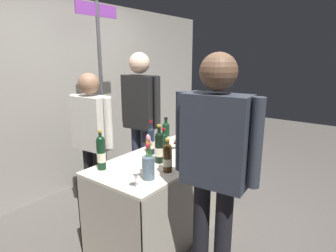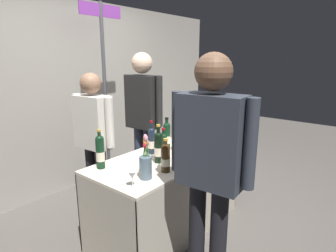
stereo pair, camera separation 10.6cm
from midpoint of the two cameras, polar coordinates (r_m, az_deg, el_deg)
name	(u,v)px [view 1 (the left image)]	position (r m, az deg, el deg)	size (l,w,h in m)	color
ground_plane	(168,226)	(3.12, -1.04, -19.73)	(12.00, 12.00, 0.00)	#514C47
back_partition	(64,97)	(3.89, -21.02, 5.46)	(5.95, 0.12, 2.44)	#9E998E
tasting_table	(168,179)	(2.86, -1.08, -10.67)	(1.60, 0.74, 0.79)	beige
featured_wine_bottle	(166,135)	(2.91, -1.47, -1.92)	(0.08, 0.08, 0.34)	black
display_bottle_0	(101,152)	(2.48, -14.64, -5.20)	(0.08, 0.08, 0.35)	black
display_bottle_1	(159,147)	(2.55, -2.99, -4.24)	(0.08, 0.08, 0.36)	black
display_bottle_2	(205,136)	(2.91, 6.47, -2.00)	(0.08, 0.08, 0.35)	#192333
display_bottle_3	(151,140)	(2.78, -4.52, -2.96)	(0.07, 0.07, 0.34)	#192333
display_bottle_4	(164,146)	(2.65, -2.01, -4.01)	(0.07, 0.07, 0.30)	black
display_bottle_5	(188,131)	(3.18, 3.08, -0.95)	(0.08, 0.08, 0.32)	#192333
display_bottle_6	(167,157)	(2.36, -1.41, -6.38)	(0.08, 0.08, 0.29)	#38230F
display_bottle_7	(196,139)	(2.84, 4.70, -2.64)	(0.07, 0.07, 0.34)	#192333
wine_glass_near_vendor	(136,176)	(2.11, -8.02, -10.09)	(0.07, 0.07, 0.13)	silver
wine_glass_mid	(176,142)	(2.90, 0.51, -3.23)	(0.08, 0.08, 0.12)	silver
flower_vase	(148,164)	(2.24, -5.40, -7.66)	(0.10, 0.10, 0.36)	slate
vendor_presenter	(92,135)	(3.06, -16.11, -1.69)	(0.24, 0.56, 1.57)	black
vendor_assistant	(141,112)	(3.40, -6.50, 2.74)	(0.24, 0.56, 1.78)	#2D3347
taster_foreground_right	(215,158)	(1.91, 7.94, -6.44)	(0.24, 0.60, 1.76)	black
booth_signpost	(101,83)	(3.58, -14.27, 8.53)	(0.59, 0.04, 2.35)	#47474C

